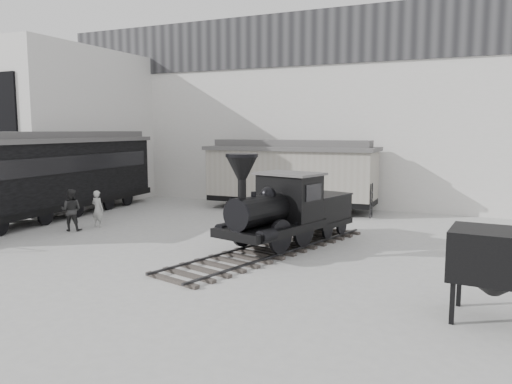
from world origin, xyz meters
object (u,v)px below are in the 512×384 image
at_px(passenger_coach, 49,174).
at_px(coal_hopper, 495,262).
at_px(visitor_a, 98,209).
at_px(locomotive, 284,214).
at_px(boxcar, 291,174).
at_px(visitor_b, 71,210).

bearing_deg(passenger_coach, coal_hopper, -20.64).
bearing_deg(coal_hopper, visitor_a, 166.71).
bearing_deg(passenger_coach, locomotive, -9.45).
distance_m(boxcar, visitor_a, 10.37).
distance_m(visitor_b, coal_hopper, 17.08).
distance_m(passenger_coach, coal_hopper, 20.87).
distance_m(locomotive, visitor_b, 9.67).
xyz_separation_m(locomotive, visitor_b, (-9.63, -0.77, -0.38)).
height_order(visitor_a, visitor_b, visitor_b).
xyz_separation_m(boxcar, visitor_a, (-6.33, -8.13, -1.18)).
relative_size(passenger_coach, coal_hopper, 7.08).
bearing_deg(boxcar, locomotive, -72.27).
bearing_deg(boxcar, passenger_coach, -145.35).
bearing_deg(coal_hopper, passenger_coach, 167.52).
height_order(locomotive, coal_hopper, locomotive).
distance_m(boxcar, visitor_b, 11.54).
bearing_deg(locomotive, visitor_b, -159.76).
bearing_deg(visitor_a, boxcar, -126.33).
bearing_deg(visitor_a, passenger_coach, -11.66).
bearing_deg(visitor_b, locomotive, 160.46).
relative_size(visitor_a, visitor_b, 0.91).
relative_size(boxcar, passenger_coach, 0.63).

